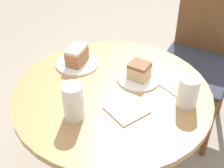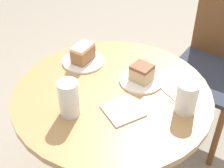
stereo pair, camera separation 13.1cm
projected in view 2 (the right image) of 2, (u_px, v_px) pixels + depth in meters
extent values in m
cylinder|color=tan|center=(112.00, 146.00, 1.56)|extent=(0.08, 0.08, 0.65)
cylinder|color=tan|center=(112.00, 94.00, 1.35)|extent=(0.86, 0.86, 0.03)
cylinder|color=brown|center=(158.00, 113.00, 1.93)|extent=(0.04, 0.04, 0.45)
cylinder|color=brown|center=(216.00, 138.00, 1.76)|extent=(0.04, 0.04, 0.45)
cylinder|color=brown|center=(186.00, 78.00, 2.21)|extent=(0.04, 0.04, 0.45)
cube|color=#2D3342|center=(206.00, 75.00, 1.84)|extent=(0.50, 0.54, 0.03)
cylinder|color=white|center=(141.00, 80.00, 1.39)|extent=(0.20, 0.20, 0.01)
cylinder|color=white|center=(83.00, 61.00, 1.52)|extent=(0.21, 0.21, 0.01)
cube|color=tan|center=(142.00, 74.00, 1.37)|extent=(0.09, 0.09, 0.06)
cube|color=brown|center=(142.00, 67.00, 1.35)|extent=(0.09, 0.09, 0.01)
cube|color=#9E6B42|center=(83.00, 54.00, 1.49)|extent=(0.10, 0.13, 0.07)
cube|color=beige|center=(83.00, 47.00, 1.47)|extent=(0.10, 0.13, 0.02)
cylinder|color=beige|center=(69.00, 104.00, 1.20)|extent=(0.07, 0.07, 0.10)
cylinder|color=white|center=(69.00, 98.00, 1.19)|extent=(0.08, 0.08, 0.15)
cylinder|color=silver|center=(186.00, 102.00, 1.22)|extent=(0.07, 0.07, 0.08)
cylinder|color=white|center=(187.00, 98.00, 1.20)|extent=(0.08, 0.08, 0.13)
cube|color=white|center=(123.00, 111.00, 1.24)|extent=(0.17, 0.17, 0.01)
cube|color=silver|center=(166.00, 91.00, 1.34)|extent=(0.16, 0.06, 0.00)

